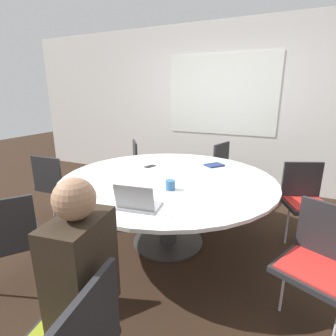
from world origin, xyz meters
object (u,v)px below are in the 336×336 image
at_px(chair_1, 319,258).
at_px(cell_phone, 150,166).
at_px(person_0, 80,273).
at_px(chair_3, 228,167).
at_px(spiral_notebook, 214,165).
at_px(chair_5, 56,182).
at_px(laptop, 138,203).
at_px(chair_4, 144,163).
at_px(coffee_cup, 170,185).
at_px(chair_6, 7,236).
at_px(chair_2, 305,197).

height_order(chair_1, cell_phone, chair_1).
bearing_deg(person_0, cell_phone, 9.35).
bearing_deg(chair_3, cell_phone, -15.53).
bearing_deg(chair_3, spiral_notebook, 14.82).
relative_size(chair_5, laptop, 2.60).
bearing_deg(chair_4, cell_phone, -2.97).
distance_m(chair_5, coffee_cup, 1.66).
bearing_deg(chair_1, person_0, 64.05).
distance_m(chair_5, cell_phone, 1.19).
height_order(chair_6, spiral_notebook, chair_6).
xyz_separation_m(chair_3, chair_6, (-1.14, -2.64, 0.00)).
bearing_deg(laptop, chair_5, -31.04).
xyz_separation_m(chair_1, person_0, (-1.16, -0.98, 0.19)).
xyz_separation_m(chair_1, chair_4, (-2.30, 1.65, 0.00)).
height_order(chair_4, person_0, person_0).
height_order(person_0, laptop, person_0).
xyz_separation_m(chair_3, coffee_cup, (-0.16, -1.74, 0.27)).
relative_size(chair_2, chair_6, 1.00).
bearing_deg(cell_phone, laptop, -65.97).
xyz_separation_m(chair_6, coffee_cup, (0.98, 0.90, 0.27)).
distance_m(person_0, spiral_notebook, 2.14).
distance_m(chair_5, person_0, 2.16).
height_order(chair_4, coffee_cup, chair_4).
distance_m(chair_3, chair_6, 2.88).
xyz_separation_m(chair_1, chair_3, (-1.03, 1.96, 0.00)).
relative_size(chair_1, chair_4, 1.00).
distance_m(chair_5, spiral_notebook, 1.95).
xyz_separation_m(laptop, cell_phone, (-0.48, 1.07, -0.05)).
distance_m(chair_2, chair_5, 2.88).
xyz_separation_m(chair_1, chair_6, (-2.17, -0.69, 0.00)).
height_order(spiral_notebook, cell_phone, spiral_notebook).
xyz_separation_m(chair_3, spiral_notebook, (-0.01, -0.80, 0.23)).
relative_size(chair_2, laptop, 2.60).
bearing_deg(laptop, chair_4, -69.44).
height_order(chair_5, person_0, person_0).
xyz_separation_m(chair_4, cell_phone, (0.57, -0.84, 0.23)).
relative_size(chair_4, coffee_cup, 9.92).
height_order(chair_1, chair_2, same).
bearing_deg(chair_5, coffee_cup, -9.03).
xyz_separation_m(chair_3, chair_4, (-1.27, -0.30, 0.00)).
height_order(chair_2, cell_phone, chair_2).
distance_m(chair_1, chair_5, 2.85).
bearing_deg(coffee_cup, chair_3, 84.60).
bearing_deg(chair_2, chair_6, 18.17).
relative_size(chair_2, chair_5, 1.00).
distance_m(chair_3, cell_phone, 1.36).
distance_m(chair_1, chair_3, 2.21).
distance_m(person_0, coffee_cup, 1.19).
bearing_deg(person_0, chair_4, 15.23).
bearing_deg(cell_phone, chair_5, -159.27).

